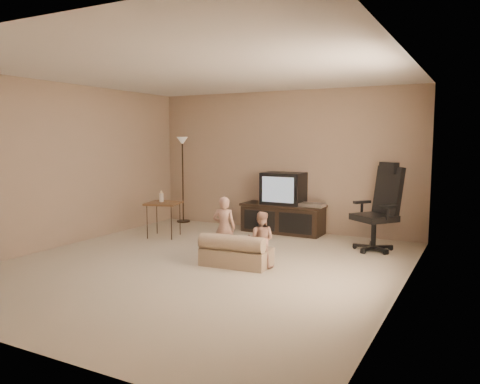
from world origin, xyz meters
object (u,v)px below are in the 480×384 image
at_px(side_table, 163,203).
at_px(child_sofa, 235,253).
at_px(office_chair, 378,219).
at_px(toddler_right, 261,240).
at_px(floor_lamp, 183,160).
at_px(toddler_left, 224,228).
at_px(tv_stand, 283,208).

xyz_separation_m(side_table, child_sofa, (1.95, -1.06, -0.39)).
bearing_deg(office_chair, toddler_right, -87.14).
height_order(floor_lamp, toddler_right, floor_lamp).
relative_size(side_table, toddler_left, 0.92).
distance_m(side_table, floor_lamp, 1.57).
relative_size(child_sofa, toddler_left, 1.06).
bearing_deg(toddler_right, child_sofa, 5.53).
height_order(floor_lamp, child_sofa, floor_lamp).
bearing_deg(toddler_left, child_sofa, 123.37).
bearing_deg(toddler_left, toddler_right, 148.71).
bearing_deg(office_chair, child_sofa, -92.49).
distance_m(office_chair, floor_lamp, 4.05).
distance_m(office_chair, child_sofa, 2.30).
bearing_deg(toddler_left, office_chair, -157.16).
bearing_deg(child_sofa, office_chair, 45.62).
bearing_deg(floor_lamp, office_chair, -9.04).
bearing_deg(child_sofa, floor_lamp, 131.58).
relative_size(floor_lamp, child_sofa, 1.83).
height_order(office_chair, side_table, office_chair).
xyz_separation_m(office_chair, floor_lamp, (-3.93, 0.63, 0.76)).
bearing_deg(tv_stand, floor_lamp, 178.91).
height_order(tv_stand, toddler_left, tv_stand).
height_order(tv_stand, side_table, tv_stand).
xyz_separation_m(child_sofa, toddler_right, (0.33, 0.10, 0.19)).
bearing_deg(toddler_left, floor_lamp, -61.84).
xyz_separation_m(tv_stand, toddler_right, (0.61, -2.22, -0.08)).
xyz_separation_m(tv_stand, side_table, (-1.66, -1.26, 0.13)).
bearing_deg(tv_stand, toddler_right, -74.12).
relative_size(office_chair, toddler_right, 1.80).
bearing_deg(office_chair, floor_lamp, -151.60).
height_order(side_table, floor_lamp, floor_lamp).
distance_m(side_table, toddler_right, 2.47).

